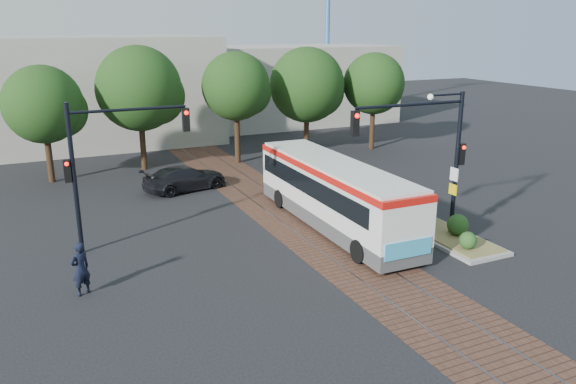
% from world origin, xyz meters
% --- Properties ---
extents(ground, '(120.00, 120.00, 0.00)m').
position_xyz_m(ground, '(0.00, 0.00, 0.00)').
color(ground, black).
rests_on(ground, ground).
extents(trackbed, '(3.60, 40.00, 0.02)m').
position_xyz_m(trackbed, '(0.00, 4.00, 0.01)').
color(trackbed, brown).
rests_on(trackbed, ground).
extents(tree_row, '(26.40, 5.60, 7.67)m').
position_xyz_m(tree_row, '(1.21, 16.42, 4.85)').
color(tree_row, '#382314').
rests_on(tree_row, ground).
extents(warehouses, '(40.00, 13.00, 8.00)m').
position_xyz_m(warehouses, '(-0.53, 28.75, 3.81)').
color(warehouses, '#ADA899').
rests_on(warehouses, ground).
extents(crane, '(8.00, 0.50, 18.00)m').
position_xyz_m(crane, '(18.00, 34.00, 10.88)').
color(crane, '#3F72B2').
rests_on(crane, ground).
extents(city_bus, '(2.53, 11.16, 2.98)m').
position_xyz_m(city_bus, '(1.14, 2.46, 1.66)').
color(city_bus, '#424245').
rests_on(city_bus, ground).
extents(traffic_island, '(2.20, 5.20, 1.13)m').
position_xyz_m(traffic_island, '(4.82, -0.90, 0.33)').
color(traffic_island, gray).
rests_on(traffic_island, ground).
extents(signal_pole_main, '(5.49, 0.46, 6.00)m').
position_xyz_m(signal_pole_main, '(3.86, -0.81, 4.16)').
color(signal_pole_main, black).
rests_on(signal_pole_main, ground).
extents(signal_pole_left, '(4.99, 0.34, 6.00)m').
position_xyz_m(signal_pole_left, '(-8.37, 4.00, 3.86)').
color(signal_pole_left, black).
rests_on(signal_pole_left, ground).
extents(officer, '(0.81, 0.72, 1.87)m').
position_xyz_m(officer, '(-9.85, 0.13, 0.94)').
color(officer, black).
rests_on(officer, ground).
extents(parked_car, '(5.00, 2.89, 1.36)m').
position_xyz_m(parked_car, '(-3.38, 11.07, 0.68)').
color(parked_car, black).
rests_on(parked_car, ground).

